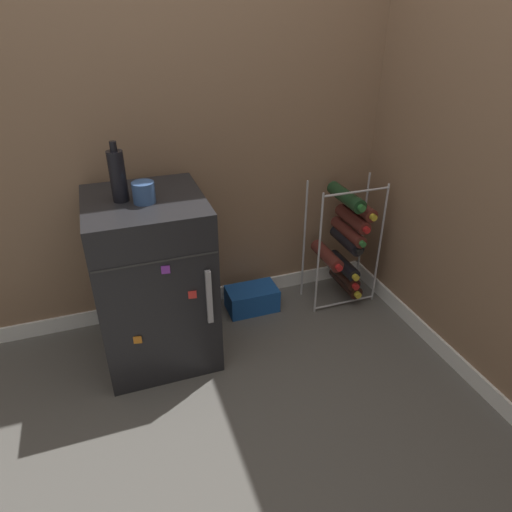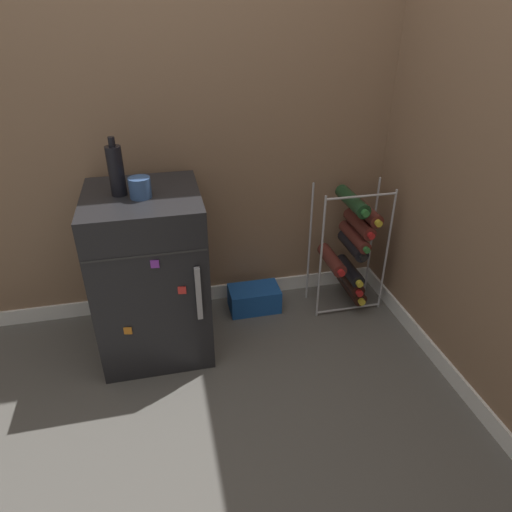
{
  "view_description": "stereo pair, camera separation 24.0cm",
  "coord_description": "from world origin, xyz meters",
  "px_view_note": "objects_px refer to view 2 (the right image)",
  "views": [
    {
      "loc": [
        -0.5,
        -1.55,
        1.6
      ],
      "look_at": [
        0.19,
        0.42,
        0.42
      ],
      "focal_mm": 32.0,
      "sensor_mm": 36.0,
      "label": 1
    },
    {
      "loc": [
        -0.27,
        -1.62,
        1.6
      ],
      "look_at": [
        0.19,
        0.42,
        0.42
      ],
      "focal_mm": 32.0,
      "sensor_mm": 36.0,
      "label": 2
    }
  ],
  "objects_px": {
    "mini_fridge": "(151,274)",
    "fridge_top_bottle": "(116,170)",
    "fridge_top_cup": "(140,188)",
    "wine_rack": "(352,248)",
    "soda_box": "(254,298)"
  },
  "relations": [
    {
      "from": "mini_fridge",
      "to": "fridge_top_cup",
      "type": "bearing_deg",
      "value": -84.79
    },
    {
      "from": "wine_rack",
      "to": "soda_box",
      "type": "height_order",
      "value": "wine_rack"
    },
    {
      "from": "wine_rack",
      "to": "fridge_top_bottle",
      "type": "relative_size",
      "value": 2.88
    },
    {
      "from": "fridge_top_cup",
      "to": "soda_box",
      "type": "bearing_deg",
      "value": 21.17
    },
    {
      "from": "mini_fridge",
      "to": "fridge_top_bottle",
      "type": "height_order",
      "value": "fridge_top_bottle"
    },
    {
      "from": "soda_box",
      "to": "fridge_top_bottle",
      "type": "bearing_deg",
      "value": -165.96
    },
    {
      "from": "fridge_top_bottle",
      "to": "soda_box",
      "type": "bearing_deg",
      "value": 14.04
    },
    {
      "from": "fridge_top_cup",
      "to": "fridge_top_bottle",
      "type": "distance_m",
      "value": 0.13
    },
    {
      "from": "mini_fridge",
      "to": "wine_rack",
      "type": "height_order",
      "value": "mini_fridge"
    },
    {
      "from": "mini_fridge",
      "to": "fridge_top_bottle",
      "type": "relative_size",
      "value": 3.25
    },
    {
      "from": "mini_fridge",
      "to": "soda_box",
      "type": "height_order",
      "value": "mini_fridge"
    },
    {
      "from": "mini_fridge",
      "to": "fridge_top_cup",
      "type": "distance_m",
      "value": 0.47
    },
    {
      "from": "fridge_top_bottle",
      "to": "wine_rack",
      "type": "bearing_deg",
      "value": 4.92
    },
    {
      "from": "wine_rack",
      "to": "fridge_top_bottle",
      "type": "xyz_separation_m",
      "value": [
        -1.2,
        -0.1,
        0.58
      ]
    },
    {
      "from": "soda_box",
      "to": "fridge_top_bottle",
      "type": "xyz_separation_m",
      "value": [
        -0.65,
        -0.16,
        0.88
      ]
    }
  ]
}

